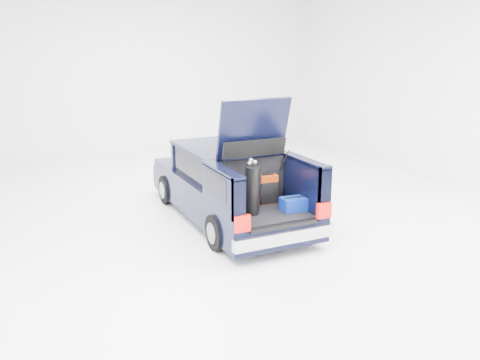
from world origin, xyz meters
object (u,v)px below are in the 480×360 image
car (227,184)px  blue_golf_bag (253,190)px  black_golf_bag (252,190)px  blue_duffel (295,204)px  red_suitcase (268,189)px

car → blue_golf_bag: size_ratio=6.03×
black_golf_bag → blue_duffel: bearing=-7.7°
car → blue_duffel: size_ratio=9.74×
blue_duffel → car: bearing=109.7°
car → black_golf_bag: 1.70m
black_golf_bag → red_suitcase: bearing=39.6°
red_suitcase → blue_golf_bag: size_ratio=0.70×
car → blue_duffel: car is taller
car → red_suitcase: bearing=-77.4°
black_golf_bag → blue_duffel: 0.83m
red_suitcase → blue_duffel: 0.61m
blue_duffel → black_golf_bag: bearing=176.5°
red_suitcase → blue_golf_bag: blue_golf_bag is taller
black_golf_bag → blue_golf_bag: black_golf_bag is taller
black_golf_bag → blue_duffel: (0.76, -0.09, -0.31)m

